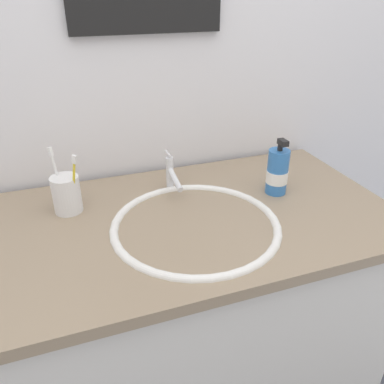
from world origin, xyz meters
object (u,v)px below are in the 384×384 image
Objects in this scene: toothbrush_cup at (67,194)px; soap_dispenser at (277,172)px; toothbrush_white at (57,175)px; faucet at (172,174)px; toothbrush_yellow at (74,181)px.

soap_dispenser is at bearing -9.10° from toothbrush_cup.
faucet is at bearing 0.46° from toothbrush_white.
toothbrush_white reaches higher than toothbrush_cup.
toothbrush_cup is 0.64m from soap_dispenser.
toothbrush_white is (-0.04, 0.05, 0.00)m from toothbrush_yellow.
toothbrush_yellow is 0.61m from soap_dispenser.
toothbrush_white is (-0.34, -0.00, 0.05)m from faucet.
toothbrush_white reaches higher than faucet.
faucet is 0.33m from soap_dispenser.
toothbrush_white reaches higher than soap_dispenser.
toothbrush_yellow is at bearing -169.90° from faucet.
faucet is 0.83× the size of soap_dispenser.
faucet is 0.32m from toothbrush_cup.
faucet is 1.38× the size of toothbrush_cup.
faucet is 0.83× the size of toothbrush_yellow.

